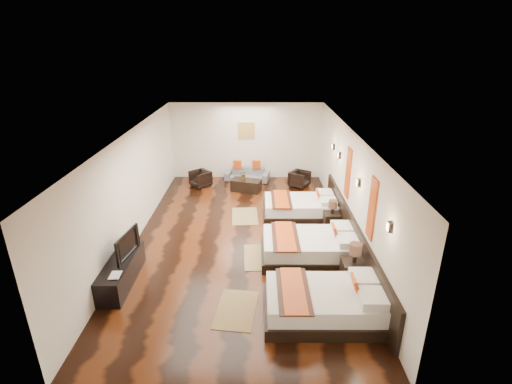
{
  "coord_description": "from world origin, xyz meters",
  "views": [
    {
      "loc": [
        0.41,
        -8.92,
        4.89
      ],
      "look_at": [
        0.37,
        0.48,
        1.1
      ],
      "focal_mm": 26.72,
      "sensor_mm": 36.0,
      "label": 1
    }
  ],
  "objects_px": {
    "armchair_right": "(300,179)",
    "table_plant": "(243,175)",
    "book": "(110,276)",
    "bed_near": "(326,303)",
    "tv_console": "(121,271)",
    "nightstand_b": "(332,219)",
    "tv": "(124,244)",
    "coffee_table": "(246,185)",
    "bed_far": "(301,208)",
    "nightstand_a": "(353,270)",
    "armchair_left": "(200,179)",
    "sofa": "(247,174)",
    "bed_mid": "(312,247)",
    "figurine": "(130,236)"
  },
  "relations": [
    {
      "from": "tv",
      "to": "coffee_table",
      "type": "distance_m",
      "value": 5.75
    },
    {
      "from": "nightstand_b",
      "to": "table_plant",
      "type": "distance_m",
      "value": 3.88
    },
    {
      "from": "bed_near",
      "to": "tv",
      "type": "height_order",
      "value": "tv"
    },
    {
      "from": "armchair_right",
      "to": "table_plant",
      "type": "bearing_deg",
      "value": 132.41
    },
    {
      "from": "nightstand_a",
      "to": "tv",
      "type": "bearing_deg",
      "value": 177.41
    },
    {
      "from": "book",
      "to": "sofa",
      "type": "relative_size",
      "value": 0.18
    },
    {
      "from": "coffee_table",
      "to": "table_plant",
      "type": "xyz_separation_m",
      "value": [
        -0.09,
        0.08,
        0.35
      ]
    },
    {
      "from": "nightstand_b",
      "to": "tv",
      "type": "relative_size",
      "value": 0.89
    },
    {
      "from": "tv",
      "to": "figurine",
      "type": "xyz_separation_m",
      "value": [
        -0.05,
        0.57,
        -0.12
      ]
    },
    {
      "from": "bed_far",
      "to": "nightstand_b",
      "type": "bearing_deg",
      "value": -47.32
    },
    {
      "from": "nightstand_b",
      "to": "book",
      "type": "distance_m",
      "value": 5.83
    },
    {
      "from": "nightstand_a",
      "to": "armchair_left",
      "type": "height_order",
      "value": "nightstand_a"
    },
    {
      "from": "tv_console",
      "to": "book",
      "type": "distance_m",
      "value": 0.65
    },
    {
      "from": "nightstand_a",
      "to": "table_plant",
      "type": "relative_size",
      "value": 3.28
    },
    {
      "from": "nightstand_a",
      "to": "book",
      "type": "height_order",
      "value": "nightstand_a"
    },
    {
      "from": "nightstand_b",
      "to": "armchair_right",
      "type": "bearing_deg",
      "value": 99.52
    },
    {
      "from": "nightstand_b",
      "to": "sofa",
      "type": "relative_size",
      "value": 0.53
    },
    {
      "from": "tv_console",
      "to": "armchair_right",
      "type": "bearing_deg",
      "value": 52.6
    },
    {
      "from": "nightstand_a",
      "to": "book",
      "type": "xyz_separation_m",
      "value": [
        -4.95,
        -0.56,
        0.22
      ]
    },
    {
      "from": "bed_near",
      "to": "tv",
      "type": "xyz_separation_m",
      "value": [
        -4.15,
        1.26,
        0.53
      ]
    },
    {
      "from": "bed_mid",
      "to": "book",
      "type": "distance_m",
      "value": 4.49
    },
    {
      "from": "armchair_left",
      "to": "armchair_right",
      "type": "bearing_deg",
      "value": 47.71
    },
    {
      "from": "bed_near",
      "to": "armchair_right",
      "type": "xyz_separation_m",
      "value": [
        0.2,
        6.81,
        -0.01
      ]
    },
    {
      "from": "bed_near",
      "to": "armchair_left",
      "type": "relative_size",
      "value": 3.58
    },
    {
      "from": "nightstand_a",
      "to": "sofa",
      "type": "distance_m",
      "value": 6.87
    },
    {
      "from": "bed_near",
      "to": "bed_mid",
      "type": "relative_size",
      "value": 0.98
    },
    {
      "from": "bed_far",
      "to": "coffee_table",
      "type": "bearing_deg",
      "value": 129.34
    },
    {
      "from": "armchair_right",
      "to": "book",
      "type": "bearing_deg",
      "value": 178.56
    },
    {
      "from": "bed_mid",
      "to": "armchair_left",
      "type": "bearing_deg",
      "value": 124.73
    },
    {
      "from": "figurine",
      "to": "coffee_table",
      "type": "height_order",
      "value": "figurine"
    },
    {
      "from": "tv_console",
      "to": "armchair_right",
      "type": "xyz_separation_m",
      "value": [
        4.4,
        5.75,
        0.01
      ]
    },
    {
      "from": "tv_console",
      "to": "table_plant",
      "type": "bearing_deg",
      "value": 65.95
    },
    {
      "from": "bed_near",
      "to": "coffee_table",
      "type": "relative_size",
      "value": 2.27
    },
    {
      "from": "table_plant",
      "to": "coffee_table",
      "type": "bearing_deg",
      "value": -40.6
    },
    {
      "from": "bed_far",
      "to": "coffee_table",
      "type": "relative_size",
      "value": 2.17
    },
    {
      "from": "book",
      "to": "bed_near",
      "type": "bearing_deg",
      "value": -6.47
    },
    {
      "from": "bed_near",
      "to": "bed_far",
      "type": "height_order",
      "value": "bed_near"
    },
    {
      "from": "nightstand_a",
      "to": "armchair_right",
      "type": "xyz_separation_m",
      "value": [
        -0.55,
        5.77,
        -0.05
      ]
    },
    {
      "from": "table_plant",
      "to": "nightstand_b",
      "type": "bearing_deg",
      "value": -49.39
    },
    {
      "from": "tv_console",
      "to": "coffee_table",
      "type": "height_order",
      "value": "tv_console"
    },
    {
      "from": "tv_console",
      "to": "table_plant",
      "type": "distance_m",
      "value": 5.96
    },
    {
      "from": "bed_far",
      "to": "bed_near",
      "type": "bearing_deg",
      "value": -89.98
    },
    {
      "from": "tv_console",
      "to": "armchair_right",
      "type": "height_order",
      "value": "armchair_right"
    },
    {
      "from": "bed_mid",
      "to": "nightstand_b",
      "type": "bearing_deg",
      "value": 63.74
    },
    {
      "from": "nightstand_a",
      "to": "armchair_left",
      "type": "xyz_separation_m",
      "value": [
        -4.06,
        5.8,
        -0.05
      ]
    },
    {
      "from": "bed_far",
      "to": "nightstand_a",
      "type": "height_order",
      "value": "nightstand_a"
    },
    {
      "from": "bed_mid",
      "to": "coffee_table",
      "type": "bearing_deg",
      "value": 111.03
    },
    {
      "from": "figurine",
      "to": "armchair_right",
      "type": "distance_m",
      "value": 6.66
    },
    {
      "from": "bed_near",
      "to": "armchair_left",
      "type": "height_order",
      "value": "bed_near"
    },
    {
      "from": "figurine",
      "to": "table_plant",
      "type": "bearing_deg",
      "value": 62.54
    }
  ]
}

